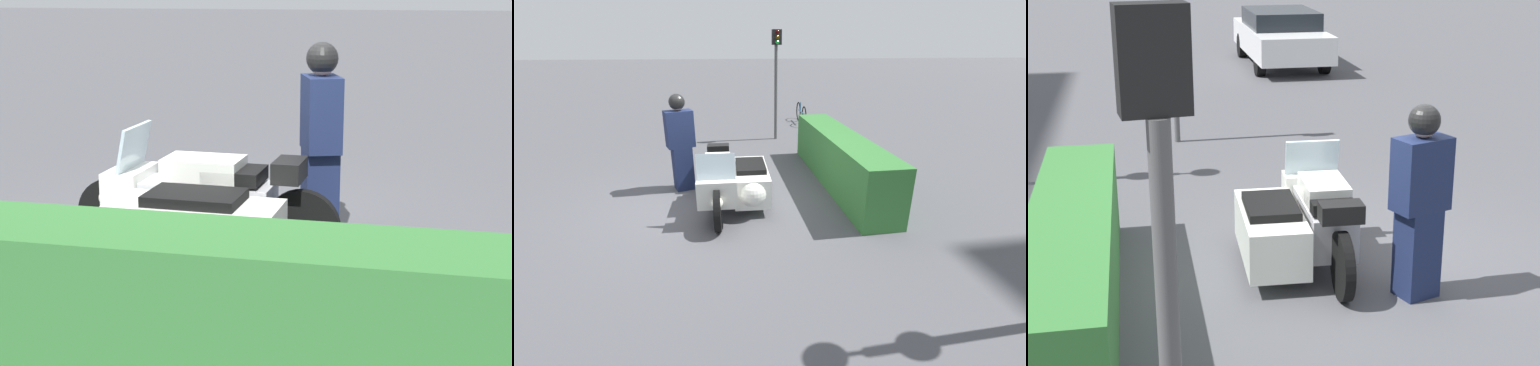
# 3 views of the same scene
# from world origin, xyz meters

# --- Properties ---
(ground_plane) EXTENTS (160.00, 160.00, 0.00)m
(ground_plane) POSITION_xyz_m (0.00, 0.00, 0.00)
(ground_plane) COLOR #4C4C51
(police_motorcycle) EXTENTS (2.43, 1.23, 1.16)m
(police_motorcycle) POSITION_xyz_m (0.20, 0.60, 0.47)
(police_motorcycle) COLOR black
(police_motorcycle) RESTS_ON ground
(officer_rider) EXTENTS (0.46, 0.58, 1.87)m
(officer_rider) POSITION_xyz_m (-0.77, -0.37, 0.99)
(officer_rider) COLOR #192347
(officer_rider) RESTS_ON ground
(hedge_bush_curbside) EXTENTS (4.37, 0.73, 1.03)m
(hedge_bush_curbside) POSITION_xyz_m (-0.64, 2.79, 0.52)
(hedge_bush_curbside) COLOR #337033
(hedge_bush_curbside) RESTS_ON ground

